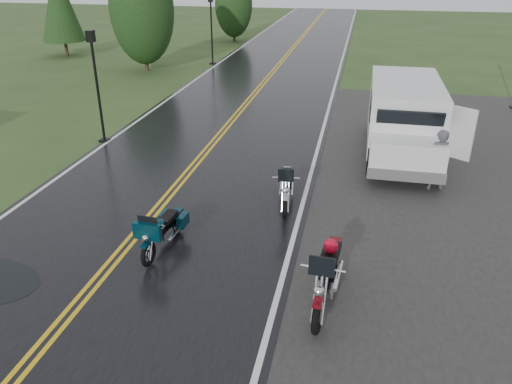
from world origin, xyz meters
TOP-DOWN VIEW (x-y plane):
  - ground at (0.00, 0.00)m, footprint 120.00×120.00m
  - road at (0.00, 10.00)m, footprint 8.00×100.00m
  - motorcycle_red at (4.67, -1.59)m, footprint 1.11×2.58m
  - motorcycle_teal at (0.87, -0.21)m, footprint 0.87×2.03m
  - motorcycle_silver at (3.44, 2.56)m, footprint 1.06×2.29m
  - van_white at (5.63, 5.99)m, footprint 2.42×6.36m
  - person_at_van at (7.44, 5.31)m, footprint 0.74×0.58m
  - lamp_post_near_left at (-4.00, 7.21)m, footprint 0.34×0.34m
  - lamp_post_far_left at (-4.15, 22.00)m, footprint 0.35×0.35m
  - tree_left_mid at (-7.42, 19.26)m, footprint 3.66×3.66m
  - tree_left_far at (-5.08, 31.34)m, footprint 2.92×2.92m
  - pine_left_far at (-14.70, 22.71)m, footprint 2.77×2.77m

SIDE VIEW (x-z plane):
  - ground at x=0.00m, z-range 0.00..0.00m
  - road at x=0.00m, z-range 0.00..0.04m
  - motorcycle_teal at x=0.87m, z-range 0.00..1.17m
  - motorcycle_silver at x=3.44m, z-range 0.00..1.30m
  - motorcycle_red at x=4.67m, z-range 0.00..1.48m
  - person_at_van at x=7.44m, z-range 0.00..1.80m
  - van_white at x=5.63m, z-range 0.00..2.49m
  - lamp_post_near_left at x=-4.00m, z-range 0.00..3.99m
  - lamp_post_far_left at x=-4.15m, z-range 0.00..4.13m
  - tree_left_far at x=-5.08m, z-range 0.00..4.48m
  - tree_left_mid at x=-7.42m, z-range 0.00..5.73m
  - pine_left_far at x=-14.70m, z-range 0.00..5.78m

